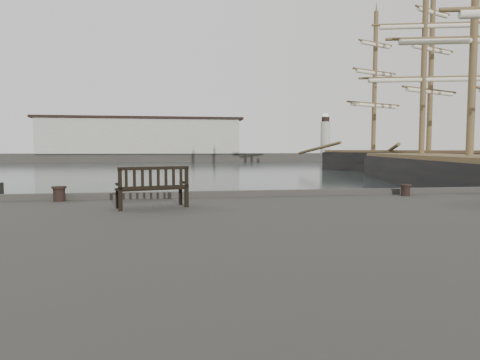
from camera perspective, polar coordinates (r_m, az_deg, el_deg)
The scene contains 7 objects.
ground at distance 13.41m, azimuth -5.89°, elevation -8.89°, with size 400.00×400.00×0.00m, color black.
breakwater at distance 105.13m, azimuth -11.12°, elevation 4.75°, with size 140.00×9.50×12.20m.
bench at distance 10.84m, azimuth -11.60°, elevation -1.98°, with size 1.83×1.05×1.00m.
bollard_left at distance 13.00m, azimuth -22.97°, elevation -1.71°, with size 0.40×0.40×0.42m, color black.
bollard_right at distance 14.35m, azimuth 21.20°, elevation -1.26°, with size 0.34×0.34×0.36m, color black.
tall_ship_main at distance 34.97m, azimuth 28.15°, elevation -0.11°, with size 16.77×38.57×28.41m.
tall_ship_far at distance 56.81m, azimuth 23.77°, elevation 1.60°, with size 17.77×30.38×25.93m.
Camera 1 is at (-0.68, -13.05, 3.02)m, focal length 32.00 mm.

